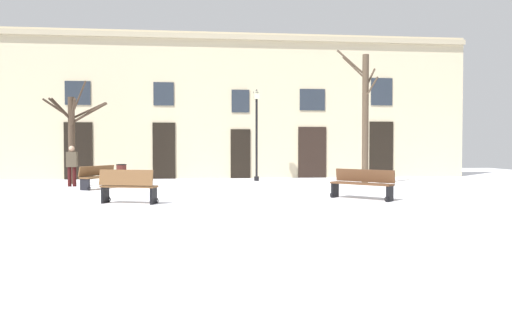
% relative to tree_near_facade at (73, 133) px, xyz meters
% --- Properties ---
extents(ground_plane, '(36.05, 36.05, 0.00)m').
position_rel_tree_near_facade_xyz_m(ground_plane, '(6.99, -6.69, -2.07)').
color(ground_plane, white).
extents(building_facade, '(22.53, 0.60, 6.94)m').
position_rel_tree_near_facade_xyz_m(building_facade, '(6.99, 2.92, 1.44)').
color(building_facade, beige).
rests_on(building_facade, ground).
extents(tree_near_facade, '(2.37, 2.23, 4.14)m').
position_rel_tree_near_facade_xyz_m(tree_near_facade, '(0.00, 0.00, 0.00)').
color(tree_near_facade, '#423326').
rests_on(tree_near_facade, ground).
extents(tree_left_of_center, '(1.87, 1.74, 5.36)m').
position_rel_tree_near_facade_xyz_m(tree_left_of_center, '(11.64, -1.87, 0.66)').
color(tree_left_of_center, '#4C3D2D').
rests_on(tree_left_of_center, ground).
extents(streetlamp, '(0.30, 0.30, 4.04)m').
position_rel_tree_near_facade_xyz_m(streetlamp, '(7.64, 0.86, 0.39)').
color(streetlamp, black).
rests_on(streetlamp, ground).
extents(litter_bin, '(0.43, 0.43, 0.80)m').
position_rel_tree_near_facade_xyz_m(litter_bin, '(1.94, -0.08, -1.66)').
color(litter_bin, '#4C1E19').
rests_on(litter_bin, ground).
extents(bench_back_to_back_left, '(1.60, 0.87, 0.93)m').
position_rel_tree_near_facade_xyz_m(bench_back_to_back_left, '(3.26, -7.21, -1.59)').
color(bench_back_to_back_left, brown).
rests_on(bench_back_to_back_left, ground).
extents(bench_far_corner, '(1.62, 1.65, 0.88)m').
position_rel_tree_near_facade_xyz_m(bench_far_corner, '(9.89, -6.82, -1.60)').
color(bench_far_corner, '#51331E').
rests_on(bench_far_corner, ground).
extents(bench_near_center_tree, '(1.32, 1.77, 0.84)m').
position_rel_tree_near_facade_xyz_m(bench_near_center_tree, '(1.54, -2.31, -1.63)').
color(bench_near_center_tree, brown).
rests_on(bench_near_center_tree, ground).
extents(person_by_shop_door, '(0.38, 0.22, 1.56)m').
position_rel_tree_near_facade_xyz_m(person_by_shop_door, '(0.29, -1.29, -1.22)').
color(person_by_shop_door, '#350F0F').
rests_on(person_by_shop_door, ground).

